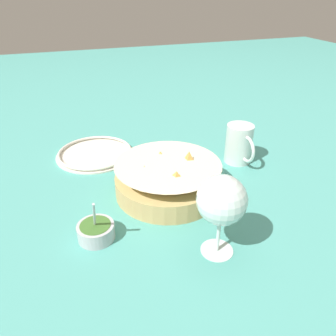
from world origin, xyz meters
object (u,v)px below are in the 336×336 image
(sauce_cup, at_px, (96,231))
(wine_glass, at_px, (222,202))
(side_plate, at_px, (95,153))
(beer_mug, at_px, (239,145))
(food_basket, at_px, (168,179))

(sauce_cup, bearing_deg, wine_glass, 62.40)
(side_plate, bearing_deg, beer_mug, 65.93)
(side_plate, bearing_deg, wine_glass, 19.15)
(wine_glass, xyz_separation_m, side_plate, (-0.48, -0.17, -0.11))
(sauce_cup, bearing_deg, side_plate, 172.33)
(food_basket, distance_m, wine_glass, 0.24)
(food_basket, xyz_separation_m, beer_mug, (-0.08, 0.24, 0.01))
(wine_glass, relative_size, side_plate, 0.73)
(beer_mug, bearing_deg, food_basket, -70.70)
(sauce_cup, height_order, side_plate, sauce_cup)
(sauce_cup, distance_m, wine_glass, 0.26)
(wine_glass, distance_m, beer_mug, 0.38)
(food_basket, relative_size, wine_glass, 1.54)
(food_basket, height_order, beer_mug, beer_mug)
(food_basket, distance_m, beer_mug, 0.26)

